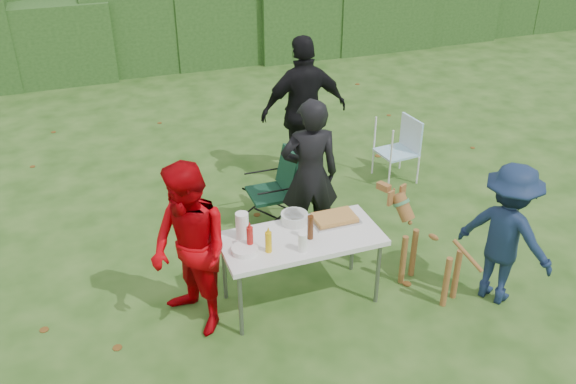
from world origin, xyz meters
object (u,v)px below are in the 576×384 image
object	(u,v)px
folding_table	(301,241)
person_cook	(310,175)
ketchup_bottle	(250,238)
paper_towel_roll	(242,226)
camping_chair	(271,189)
person_red_jacket	(190,251)
mustard_bottle	(268,242)
beer_bottle	(310,227)
child	(506,234)
lawn_chair	(397,150)
person_black_puffy	(304,111)
dog	(432,250)

from	to	relation	value
folding_table	person_cook	xyz separation A→B (m)	(0.44, 0.90, 0.17)
person_cook	ketchup_bottle	xyz separation A→B (m)	(-0.94, -0.91, -0.01)
ketchup_bottle	paper_towel_roll	size ratio (longest dim) A/B	0.85
person_cook	camping_chair	size ratio (longest dim) A/B	1.89
person_red_jacket	camping_chair	world-z (taller)	person_red_jacket
mustard_bottle	camping_chair	bearing A→B (deg)	70.86
folding_table	person_red_jacket	world-z (taller)	person_red_jacket
beer_bottle	child	bearing A→B (deg)	-17.12
person_cook	ketchup_bottle	bearing A→B (deg)	53.91
person_cook	child	distance (m)	2.04
person_red_jacket	mustard_bottle	distance (m)	0.69
lawn_chair	ketchup_bottle	size ratio (longest dim) A/B	3.84
lawn_chair	ketchup_bottle	distance (m)	3.28
person_black_puffy	ketchup_bottle	distance (m)	2.78
folding_table	person_black_puffy	world-z (taller)	person_black_puffy
person_cook	person_red_jacket	distance (m)	1.72
dog	person_cook	bearing A→B (deg)	10.08
ketchup_bottle	person_black_puffy	bearing A→B (deg)	58.62
ketchup_bottle	lawn_chair	bearing A→B (deg)	36.96
folding_table	beer_bottle	bearing A→B (deg)	-39.32
child	dog	distance (m)	0.70
person_cook	dog	distance (m)	1.48
folding_table	paper_towel_roll	bearing A→B (deg)	161.64
dog	mustard_bottle	size ratio (longest dim) A/B	5.03
lawn_chair	ketchup_bottle	world-z (taller)	ketchup_bottle
child	lawn_chair	xyz separation A→B (m)	(0.27, 2.53, -0.30)
person_black_puffy	camping_chair	distance (m)	1.30
person_black_puffy	lawn_chair	bearing A→B (deg)	161.15
person_black_puffy	lawn_chair	world-z (taller)	person_black_puffy
folding_table	paper_towel_roll	size ratio (longest dim) A/B	5.77
child	mustard_bottle	distance (m)	2.24
dog	person_black_puffy	bearing A→B (deg)	-17.62
camping_chair	paper_towel_roll	size ratio (longest dim) A/B	3.49
child	beer_bottle	world-z (taller)	child
person_cook	lawn_chair	bearing A→B (deg)	-138.14
mustard_bottle	ketchup_bottle	xyz separation A→B (m)	(-0.14, 0.11, 0.01)
dog	ketchup_bottle	bearing A→B (deg)	57.10
mustard_bottle	beer_bottle	world-z (taller)	beer_bottle
child	camping_chair	bearing A→B (deg)	10.56
child	mustard_bottle	bearing A→B (deg)	49.45
child	lawn_chair	distance (m)	2.56
person_red_jacket	paper_towel_roll	size ratio (longest dim) A/B	6.32
beer_bottle	paper_towel_roll	size ratio (longest dim) A/B	0.92
child	camping_chair	world-z (taller)	child
folding_table	ketchup_bottle	world-z (taller)	ketchup_bottle
mustard_bottle	beer_bottle	bearing A→B (deg)	8.98
child	ketchup_bottle	xyz separation A→B (m)	(-2.32, 0.58, 0.13)
camping_chair	person_cook	bearing A→B (deg)	115.85
person_black_puffy	child	world-z (taller)	person_black_puffy
person_red_jacket	camping_chair	bearing A→B (deg)	117.12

